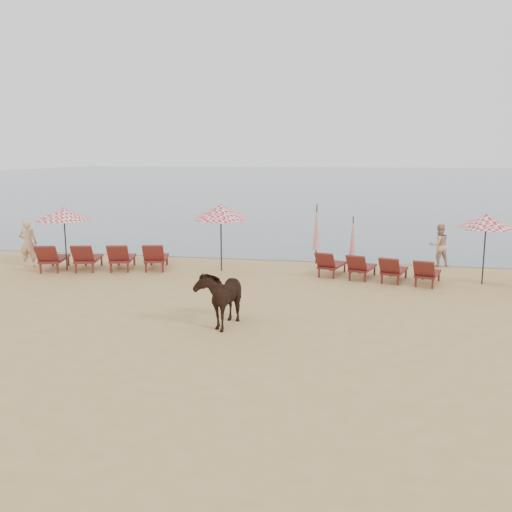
{
  "coord_description": "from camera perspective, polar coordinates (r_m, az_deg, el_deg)",
  "views": [
    {
      "loc": [
        3.35,
        -12.32,
        4.34
      ],
      "look_at": [
        0.0,
        5.0,
        1.1
      ],
      "focal_mm": 40.0,
      "sensor_mm": 36.0,
      "label": 1
    }
  ],
  "objects": [
    {
      "name": "beachgoer_left",
      "position": [
        23.28,
        -21.84,
        1.19
      ],
      "size": [
        0.75,
        0.58,
        1.83
      ],
      "primitive_type": "imported",
      "rotation": [
        0.0,
        0.0,
        3.38
      ],
      "color": "tan",
      "rests_on": "ground"
    },
    {
      "name": "beachgoer_right_a",
      "position": [
        22.83,
        17.83,
        1.03
      ],
      "size": [
        0.96,
        0.86,
        1.64
      ],
      "primitive_type": "imported",
      "rotation": [
        0.0,
        0.0,
        3.49
      ],
      "color": "tan",
      "rests_on": "ground"
    },
    {
      "name": "cow",
      "position": [
        14.42,
        -3.52,
        -4.03
      ],
      "size": [
        0.99,
        1.85,
        1.5
      ],
      "primitive_type": "imported",
      "rotation": [
        0.0,
        0.0,
        -0.11
      ],
      "color": "black",
      "rests_on": "ground"
    },
    {
      "name": "ground",
      "position": [
        13.49,
        -4.08,
        -8.39
      ],
      "size": [
        120.0,
        120.0,
        0.0
      ],
      "primitive_type": "plane",
      "color": "tan",
      "rests_on": "ground"
    },
    {
      "name": "lounger_cluster_right",
      "position": [
        19.82,
        11.97,
        -1.18
      ],
      "size": [
        4.28,
        2.68,
        0.63
      ],
      "rotation": [
        0.0,
        0.0,
        -0.27
      ],
      "color": "#5C2116",
      "rests_on": "ground"
    },
    {
      "name": "umbrella_open_left_a",
      "position": [
        22.07,
        -18.67,
        3.99
      ],
      "size": [
        2.04,
        2.04,
        2.32
      ],
      "rotation": [
        0.0,
        0.0,
        -0.15
      ],
      "color": "black",
      "rests_on": "ground"
    },
    {
      "name": "umbrella_open_left_b",
      "position": [
        20.78,
        -3.54,
        4.47
      ],
      "size": [
        1.99,
        2.03,
        2.54
      ],
      "rotation": [
        0.0,
        0.0,
        -0.36
      ],
      "color": "black",
      "rests_on": "ground"
    },
    {
      "name": "umbrella_closed_right",
      "position": [
        20.79,
        9.64,
        1.75
      ],
      "size": [
        0.25,
        0.25,
        2.06
      ],
      "rotation": [
        0.0,
        0.0,
        -0.36
      ],
      "color": "black",
      "rests_on": "ground"
    },
    {
      "name": "sea",
      "position": [
        92.49,
        8.94,
        7.58
      ],
      "size": [
        160.0,
        140.0,
        0.06
      ],
      "primitive_type": "cube",
      "color": "#51606B",
      "rests_on": "ground"
    },
    {
      "name": "umbrella_closed_left",
      "position": [
        22.27,
        6.07,
        2.86
      ],
      "size": [
        0.28,
        0.28,
        2.34
      ],
      "rotation": [
        0.0,
        0.0,
        0.2
      ],
      "color": "black",
      "rests_on": "ground"
    },
    {
      "name": "lounger_cluster_left",
      "position": [
        21.76,
        -14.94,
        -0.12
      ],
      "size": [
        4.85,
        2.93,
        0.72
      ],
      "rotation": [
        0.0,
        0.0,
        0.24
      ],
      "color": "#5C2116",
      "rests_on": "ground"
    },
    {
      "name": "umbrella_open_right",
      "position": [
        20.04,
        22.04,
        3.22
      ],
      "size": [
        1.91,
        1.91,
        2.33
      ],
      "rotation": [
        0.0,
        0.0,
        -0.26
      ],
      "color": "black",
      "rests_on": "ground"
    }
  ]
}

